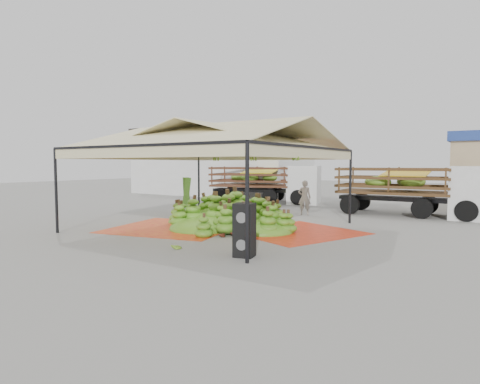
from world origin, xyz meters
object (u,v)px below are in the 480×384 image
Objects in this scene: banana_heap at (228,210)px; truck_right at (419,185)px; speaker_stack at (244,230)px; truck_left at (269,180)px; vendor at (304,198)px.

truck_right is at bearing 53.67° from banana_heap.
truck_right reaches higher than speaker_stack.
banana_heap is 0.90× the size of truck_right.
speaker_stack is at bearing -78.66° from truck_left.
truck_left is at bearing 103.62° from speaker_stack.
speaker_stack is 11.89m from truck_right.
truck_right is (9.14, -1.92, 0.01)m from truck_left.
truck_right reaches higher than truck_left.
banana_heap is 9.60m from truck_right.
banana_heap is 3.69× the size of vendor.
speaker_stack is 0.20× the size of truck_left.
truck_right reaches higher than banana_heap.
truck_left reaches higher than speaker_stack.
speaker_stack is 15.15m from truck_left.
banana_heap is 5.15m from vendor.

